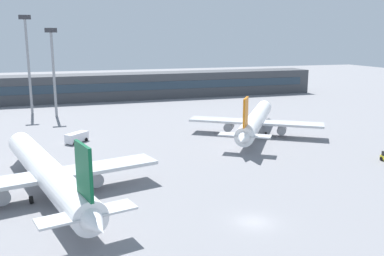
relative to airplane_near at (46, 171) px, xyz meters
name	(u,v)px	position (x,y,z in m)	size (l,w,h in m)	color
ground_plane	(169,144)	(23.72, 22.65, -3.41)	(400.00, 400.00, 0.00)	gray
terminal_building	(120,86)	(23.72, 90.17, 1.10)	(145.76, 12.13, 9.00)	#3F4247
airplane_near	(46,171)	(0.00, 0.00, 0.00)	(31.61, 44.58, 11.17)	white
airplane_mid	(256,120)	(45.04, 25.46, -0.17)	(27.71, 37.53, 10.62)	white
service_van_white	(77,137)	(5.59, 29.61, -2.29)	(5.13, 5.05, 2.08)	white
floodlight_tower_west	(28,58)	(-4.78, 68.36, 12.45)	(3.20, 0.80, 27.61)	gray
floodlight_tower_east	(53,66)	(1.83, 61.76, 10.61)	(3.20, 0.80, 24.05)	gray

